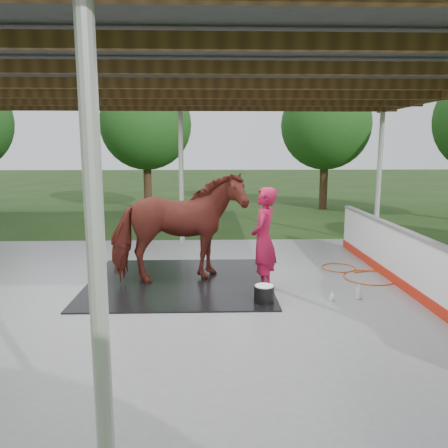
{
  "coord_description": "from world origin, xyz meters",
  "views": [
    {
      "loc": [
        0.83,
        -7.79,
        2.75
      ],
      "look_at": [
        1.09,
        0.65,
        1.29
      ],
      "focal_mm": 35.0,
      "sensor_mm": 36.0,
      "label": 1
    }
  ],
  "objects_px": {
    "horse": "(178,228)",
    "wash_bucket": "(264,294)",
    "handler": "(264,240)",
    "dasher_board": "(412,265)"
  },
  "relations": [
    {
      "from": "horse",
      "to": "wash_bucket",
      "type": "distance_m",
      "value": 2.26
    },
    {
      "from": "wash_bucket",
      "to": "horse",
      "type": "bearing_deg",
      "value": 140.73
    },
    {
      "from": "wash_bucket",
      "to": "handler",
      "type": "bearing_deg",
      "value": 84.73
    },
    {
      "from": "horse",
      "to": "dasher_board",
      "type": "bearing_deg",
      "value": -116.26
    },
    {
      "from": "dasher_board",
      "to": "handler",
      "type": "relative_size",
      "value": 4.02
    },
    {
      "from": "handler",
      "to": "horse",
      "type": "bearing_deg",
      "value": -90.43
    },
    {
      "from": "dasher_board",
      "to": "wash_bucket",
      "type": "relative_size",
      "value": 22.42
    },
    {
      "from": "handler",
      "to": "dasher_board",
      "type": "bearing_deg",
      "value": 103.24
    },
    {
      "from": "horse",
      "to": "wash_bucket",
      "type": "height_order",
      "value": "horse"
    },
    {
      "from": "horse",
      "to": "handler",
      "type": "bearing_deg",
      "value": -124.68
    }
  ]
}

